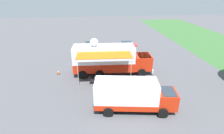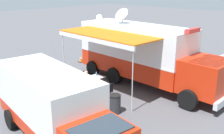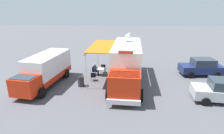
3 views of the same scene
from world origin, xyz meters
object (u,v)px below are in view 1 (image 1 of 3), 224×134
(folding_table, at_px, (99,78))
(folding_chair_beside_table, at_px, (91,80))
(command_truck, at_px, (110,59))
(folding_chair_at_table, at_px, (98,83))
(car_far_corner, at_px, (91,48))
(traffic_cone, at_px, (58,72))
(water_bottle, at_px, (97,76))
(support_truck, at_px, (132,95))
(trash_bin, at_px, (127,86))
(seated_responder, at_px, (98,81))
(folding_chair_spare_by_truck, at_px, (113,82))
(car_behind_truck, at_px, (126,48))

(folding_table, xyz_separation_m, folding_chair_beside_table, (-0.08, -0.85, -0.16))
(command_truck, relative_size, folding_chair_at_table, 11.02)
(command_truck, xyz_separation_m, folding_table, (2.51, -1.53, -1.27))
(folding_chair_beside_table, xyz_separation_m, car_far_corner, (-10.20, 0.07, 0.37))
(folding_chair_at_table, xyz_separation_m, folding_chair_beside_table, (-0.88, -0.79, 0.00))
(folding_chair_at_table, distance_m, traffic_cone, 6.11)
(water_bottle, distance_m, support_truck, 5.68)
(command_truck, relative_size, support_truck, 1.36)
(folding_chair_beside_table, relative_size, trash_bin, 0.96)
(folding_table, distance_m, water_bottle, 0.27)
(folding_chair_beside_table, height_order, car_far_corner, car_far_corner)
(command_truck, distance_m, seated_responder, 3.73)
(command_truck, bearing_deg, folding_chair_beside_table, -44.33)
(folding_table, bearing_deg, command_truck, 148.71)
(traffic_cone, bearing_deg, folding_chair_at_table, 51.45)
(folding_chair_spare_by_truck, xyz_separation_m, support_truck, (4.15, 1.09, 0.87))
(folding_table, bearing_deg, seated_responder, -4.40)
(folding_chair_beside_table, bearing_deg, trash_bin, 66.62)
(folding_table, relative_size, car_far_corner, 0.19)
(folding_table, bearing_deg, traffic_cone, -121.89)
(water_bottle, relative_size, folding_chair_spare_by_truck, 0.26)
(seated_responder, xyz_separation_m, support_truck, (4.13, 2.70, 0.73))
(trash_bin, height_order, support_truck, support_truck)
(water_bottle, bearing_deg, car_far_corner, -176.37)
(folding_chair_spare_by_truck, xyz_separation_m, seated_responder, (0.01, -1.61, 0.14))
(folding_chair_spare_by_truck, height_order, car_behind_truck, car_behind_truck)
(folding_chair_spare_by_truck, distance_m, seated_responder, 1.61)
(folding_chair_at_table, relative_size, car_far_corner, 0.20)
(seated_responder, bearing_deg, folding_chair_at_table, -2.52)
(traffic_cone, bearing_deg, car_far_corner, 150.91)
(command_truck, bearing_deg, water_bottle, -35.46)
(car_far_corner, bearing_deg, folding_chair_at_table, 3.75)
(support_truck, height_order, car_behind_truck, support_truck)
(folding_chair_spare_by_truck, height_order, traffic_cone, folding_chair_spare_by_truck)
(folding_chair_beside_table, bearing_deg, folding_table, 84.67)
(car_behind_truck, bearing_deg, support_truck, -8.93)
(command_truck, relative_size, folding_table, 11.49)
(folding_chair_at_table, height_order, traffic_cone, folding_chair_at_table)
(folding_table, relative_size, folding_chair_beside_table, 0.96)
(command_truck, relative_size, water_bottle, 42.80)
(command_truck, relative_size, folding_chair_spare_by_truck, 11.02)
(folding_chair_beside_table, bearing_deg, support_truck, 35.96)
(traffic_cone, relative_size, support_truck, 0.08)
(seated_responder, bearing_deg, traffic_cone, -127.09)
(traffic_cone, height_order, car_far_corner, car_far_corner)
(folding_table, distance_m, trash_bin, 3.22)
(water_bottle, height_order, folding_chair_at_table, water_bottle)
(folding_chair_at_table, bearing_deg, seated_responder, 177.48)
(folding_chair_at_table, relative_size, folding_chair_spare_by_truck, 1.00)
(traffic_cone, bearing_deg, car_behind_truck, 124.51)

